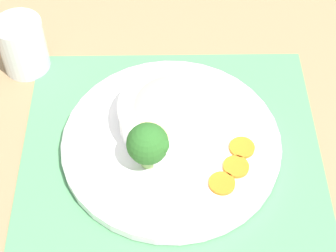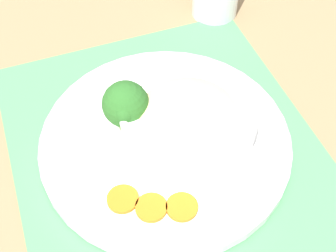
# 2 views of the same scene
# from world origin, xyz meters

# --- Properties ---
(ground_plane) EXTENTS (4.00, 4.00, 0.00)m
(ground_plane) POSITION_xyz_m (0.00, 0.00, 0.00)
(ground_plane) COLOR #8C704C
(placemat) EXTENTS (0.45, 0.40, 0.00)m
(placemat) POSITION_xyz_m (0.00, 0.00, 0.00)
(placemat) COLOR #4C8C59
(placemat) RESTS_ON ground_plane
(plate) EXTENTS (0.31, 0.31, 0.02)m
(plate) POSITION_xyz_m (0.00, 0.00, 0.02)
(plate) COLOR white
(plate) RESTS_ON placemat
(bowl) EXTENTS (0.16, 0.16, 0.06)m
(bowl) POSITION_xyz_m (-0.01, -0.03, 0.05)
(bowl) COLOR white
(bowl) RESTS_ON plate
(broccoli_floret) EXTENTS (0.06, 0.06, 0.07)m
(broccoli_floret) POSITION_xyz_m (0.03, 0.04, 0.06)
(broccoli_floret) COLOR #84AD5B
(broccoli_floret) RESTS_ON plate
(carrot_slice_near) EXTENTS (0.04, 0.04, 0.01)m
(carrot_slice_near) POSITION_xyz_m (-0.06, 0.08, 0.02)
(carrot_slice_near) COLOR orange
(carrot_slice_near) RESTS_ON plate
(carrot_slice_middle) EXTENTS (0.04, 0.04, 0.01)m
(carrot_slice_middle) POSITION_xyz_m (-0.09, 0.05, 0.02)
(carrot_slice_middle) COLOR orange
(carrot_slice_middle) RESTS_ON plate
(carrot_slice_far) EXTENTS (0.04, 0.04, 0.01)m
(carrot_slice_far) POSITION_xyz_m (-0.10, 0.02, 0.02)
(carrot_slice_far) COLOR orange
(carrot_slice_far) RESTS_ON plate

